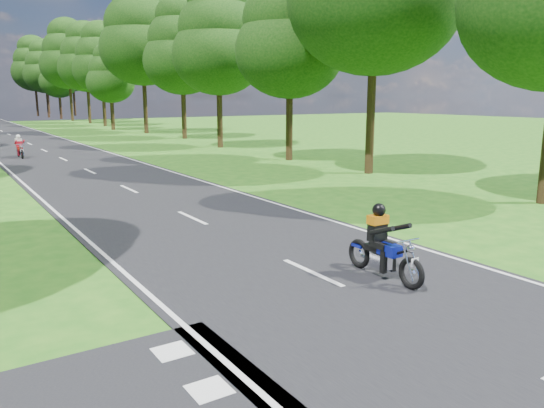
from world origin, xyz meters
TOP-DOWN VIEW (x-y plane):
  - ground at (0.00, 0.00)m, footprint 160.00×160.00m
  - main_road at (0.00, 50.00)m, footprint 7.00×140.00m
  - road_markings at (-0.14, 48.13)m, footprint 7.40×140.00m
  - treeline at (1.43, 60.06)m, footprint 40.00×115.35m
  - rider_near_blue at (1.01, 0.96)m, footprint 0.65×1.82m
  - rider_far_red at (-1.99, 28.10)m, footprint 0.57×1.65m

SIDE VIEW (x-z plane):
  - ground at x=0.00m, z-range 0.00..0.00m
  - main_road at x=0.00m, z-range 0.00..0.02m
  - road_markings at x=-0.14m, z-range 0.02..0.03m
  - rider_far_red at x=-1.99m, z-range 0.02..1.39m
  - rider_near_blue at x=1.01m, z-range 0.02..1.53m
  - treeline at x=1.43m, z-range 0.86..15.65m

